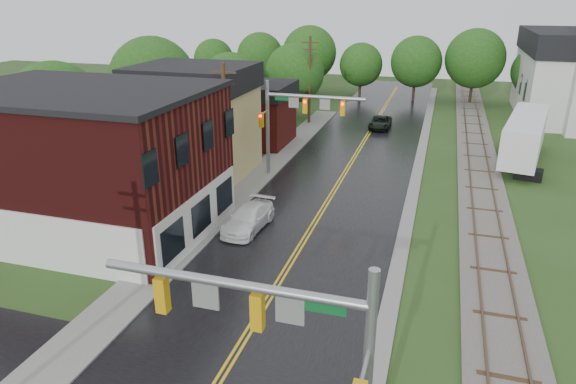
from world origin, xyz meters
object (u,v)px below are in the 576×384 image
at_px(tree_left_e, 296,75).
at_px(semi_trailer, 525,135).
at_px(utility_pole_c, 310,79).
at_px(brick_building, 85,161).
at_px(tree_left_c, 232,84).
at_px(suv_dark, 380,123).
at_px(tree_left_b, 154,82).
at_px(utility_pole_b, 226,129).
at_px(traffic_signal_far, 295,113).
at_px(tree_left_a, 58,111).
at_px(traffic_signal_near, 286,334).
at_px(pickup_white, 248,218).

bearing_deg(tree_left_e, semi_trailer, -23.81).
bearing_deg(utility_pole_c, tree_left_e, 137.16).
height_order(brick_building, tree_left_c, brick_building).
bearing_deg(suv_dark, tree_left_b, -147.58).
relative_size(utility_pole_b, semi_trailer, 0.73).
xyz_separation_m(brick_building, tree_left_e, (3.64, 30.90, 0.66)).
height_order(tree_left_e, semi_trailer, tree_left_e).
relative_size(traffic_signal_far, utility_pole_c, 0.82).
bearing_deg(tree_left_a, tree_left_c, 71.57).
height_order(utility_pole_c, tree_left_a, utility_pole_c).
xyz_separation_m(traffic_signal_far, semi_trailer, (16.92, 9.06, -2.71)).
bearing_deg(utility_pole_b, traffic_signal_near, -62.81).
xyz_separation_m(brick_building, tree_left_a, (-7.36, 6.90, 0.96)).
height_order(utility_pole_b, utility_pole_c, same).
bearing_deg(utility_pole_b, tree_left_b, 138.14).
xyz_separation_m(suv_dark, semi_trailer, (12.65, -7.94, 1.65)).
distance_m(tree_left_b, semi_trailer, 31.76).
xyz_separation_m(utility_pole_b, tree_left_c, (-7.05, 17.90, -0.21)).
xyz_separation_m(traffic_signal_far, suv_dark, (4.27, 17.00, -4.36)).
bearing_deg(tree_left_a, tree_left_e, 65.38).
relative_size(utility_pole_b, suv_dark, 2.02).
xyz_separation_m(tree_left_a, tree_left_c, (6.00, 18.00, -0.60)).
bearing_deg(brick_building, traffic_signal_near, -39.17).
height_order(traffic_signal_far, tree_left_a, tree_left_a).
distance_m(tree_left_c, suv_dark, 15.70).
height_order(tree_left_a, tree_left_e, tree_left_a).
bearing_deg(utility_pole_c, semi_trailer, -21.41).
bearing_deg(traffic_signal_far, tree_left_a, -162.70).
xyz_separation_m(pickup_white, semi_trailer, (17.00, 18.68, 1.59)).
bearing_deg(utility_pole_c, utility_pole_b, -90.00).
relative_size(traffic_signal_far, semi_trailer, 0.60).
distance_m(tree_left_a, tree_left_b, 10.22).
relative_size(tree_left_b, suv_dark, 2.18).
xyz_separation_m(tree_left_b, tree_left_c, (4.00, 8.00, -1.21)).
bearing_deg(utility_pole_b, tree_left_e, 94.90).
bearing_deg(tree_left_b, pickup_white, -45.45).
distance_m(utility_pole_c, suv_dark, 8.64).
relative_size(brick_building, traffic_signal_near, 1.95).
distance_m(tree_left_c, pickup_white, 25.06).
bearing_deg(suv_dark, tree_left_c, -164.92).
xyz_separation_m(tree_left_a, semi_trailer, (33.30, 14.16, -2.85)).
bearing_deg(tree_left_e, utility_pole_b, -85.10).
height_order(traffic_signal_near, traffic_signal_far, same).
bearing_deg(suv_dark, tree_left_e, 168.29).
bearing_deg(tree_left_b, semi_trailer, 7.57).
distance_m(traffic_signal_far, semi_trailer, 19.39).
xyz_separation_m(brick_building, utility_pole_c, (5.68, 29.00, 0.57)).
distance_m(traffic_signal_near, tree_left_a, 30.66).
relative_size(tree_left_c, pickup_white, 1.65).
bearing_deg(traffic_signal_far, utility_pole_b, -123.68).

